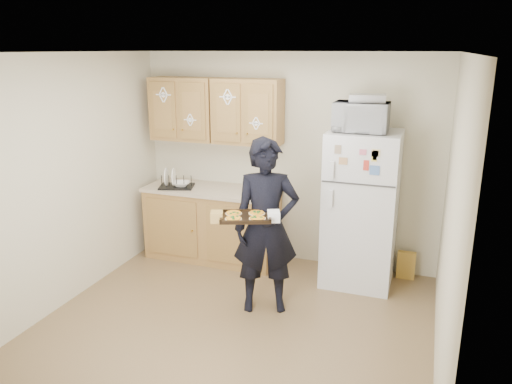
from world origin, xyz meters
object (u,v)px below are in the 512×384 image
at_px(microwave, 361,117).
at_px(baking_tray, 245,217).
at_px(dish_rack, 176,181).
at_px(person, 266,227).
at_px(refrigerator, 361,209).

bearing_deg(microwave, baking_tray, -125.82).
xyz_separation_m(baking_tray, dish_rack, (-1.34, 1.16, -0.06)).
xyz_separation_m(person, dish_rack, (-1.45, 0.88, 0.11)).
bearing_deg(person, dish_rack, 127.25).
relative_size(baking_tray, dish_rack, 1.15).
relative_size(person, microwave, 3.15).
bearing_deg(microwave, person, -129.58).
height_order(refrigerator, microwave, microwave).
height_order(microwave, dish_rack, microwave).
bearing_deg(baking_tray, refrigerator, 32.33).
xyz_separation_m(refrigerator, microwave, (-0.05, -0.05, 1.00)).
relative_size(refrigerator, microwave, 3.08).
height_order(person, baking_tray, person).
height_order(person, dish_rack, person).
xyz_separation_m(baking_tray, microwave, (0.84, 1.16, 0.81)).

